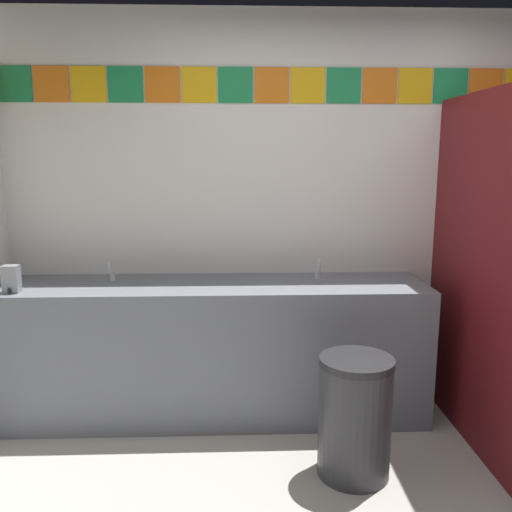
% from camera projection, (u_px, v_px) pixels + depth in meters
% --- Properties ---
extents(wall_back, '(4.37, 0.09, 2.56)m').
position_uv_depth(wall_back, '(339.00, 210.00, 3.56)').
color(wall_back, white).
rests_on(wall_back, ground_plane).
extents(vanity_counter, '(2.62, 0.59, 0.86)m').
position_uv_depth(vanity_counter, '(216.00, 348.00, 3.37)').
color(vanity_counter, slate).
rests_on(vanity_counter, ground_plane).
extents(faucet_left, '(0.04, 0.10, 0.14)m').
position_uv_depth(faucet_left, '(112.00, 273.00, 3.34)').
color(faucet_left, silver).
rests_on(faucet_left, vanity_counter).
extents(faucet_right, '(0.04, 0.10, 0.14)m').
position_uv_depth(faucet_right, '(318.00, 271.00, 3.39)').
color(faucet_right, silver).
rests_on(faucet_right, vanity_counter).
extents(soap_dispenser, '(0.09, 0.09, 0.16)m').
position_uv_depth(soap_dispenser, '(11.00, 279.00, 3.06)').
color(soap_dispenser, gray).
rests_on(soap_dispenser, vanity_counter).
extents(trash_bin, '(0.38, 0.38, 0.64)m').
position_uv_depth(trash_bin, '(355.00, 417.00, 2.73)').
color(trash_bin, '#333338').
rests_on(trash_bin, ground_plane).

